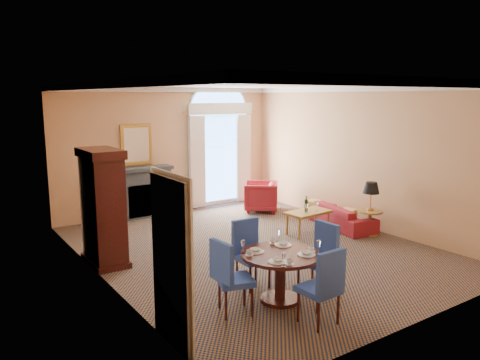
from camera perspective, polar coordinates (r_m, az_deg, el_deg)
ground at (r=9.40m, az=1.73°, el=-8.27°), size 7.50×7.50×0.00m
room_envelope at (r=9.47m, az=-0.70°, el=7.36°), size 6.04×7.52×3.45m
armoire at (r=8.66m, az=-16.35°, el=-3.42°), size 0.60×1.06×2.07m
dining_table at (r=6.93m, az=4.95°, el=-10.34°), size 1.16×1.16×0.93m
dining_chair_north at (r=7.47m, az=1.13°, el=-8.33°), size 0.48×0.49×1.06m
dining_chair_south at (r=6.27m, az=10.25°, el=-12.20°), size 0.49×0.50×1.06m
dining_chair_east at (r=7.41m, az=9.84°, el=-8.64°), size 0.55×0.55×1.06m
dining_chair_west at (r=6.49m, az=-1.37°, el=-11.24°), size 0.59×0.59×1.06m
sofa at (r=11.01m, az=12.36°, el=-4.34°), size 1.02×1.88×0.52m
armchair at (r=12.26m, az=2.56°, el=-2.01°), size 1.19×1.19×0.78m
coffee_table at (r=10.32m, az=8.32°, el=-4.01°), size 1.04×0.64×0.85m
side_table at (r=10.45m, az=15.64°, el=-2.57°), size 0.54×0.54×1.14m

